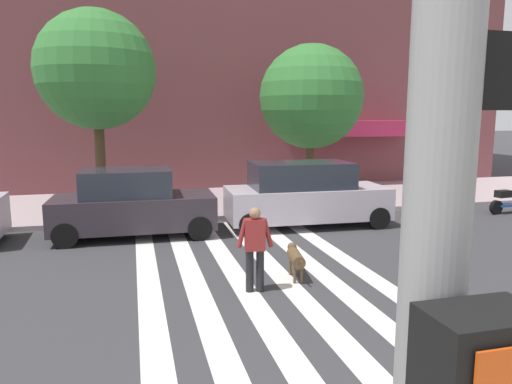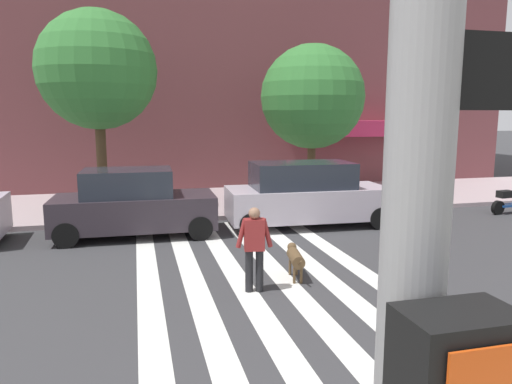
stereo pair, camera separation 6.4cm
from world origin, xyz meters
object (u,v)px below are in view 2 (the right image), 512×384
parked_car_behind_first (133,204)px  pedestrian_dog_walker (254,245)px  parked_car_third_in_line (306,195)px  traffic_light_pole (441,37)px  street_tree_nearest (97,71)px  parked_scooter (511,200)px  dog_on_leash (295,257)px  street_tree_middle (312,97)px

parked_car_behind_first → pedestrian_dog_walker: 5.42m
parked_car_behind_first → parked_car_third_in_line: 5.08m
traffic_light_pole → street_tree_nearest: street_tree_nearest is taller
parked_scooter → street_tree_nearest: bearing=167.5°
traffic_light_pole → street_tree_nearest: size_ratio=0.89×
parked_scooter → dog_on_leash: (-9.33, -4.43, -0.03)m
parked_scooter → street_tree_middle: 7.74m
street_tree_middle → parked_car_behind_first: bearing=-153.3°
parked_car_behind_first → street_tree_nearest: bearing=107.8°
traffic_light_pole → street_tree_nearest: 15.51m
parked_scooter → dog_on_leash: parked_scooter is taller
dog_on_leash → parked_car_behind_first: bearing=126.1°
traffic_light_pole → parked_car_third_in_line: traffic_light_pole is taller
parked_car_third_in_line → parked_scooter: size_ratio=3.02×
street_tree_middle → pedestrian_dog_walker: street_tree_middle is taller
street_tree_middle → dog_on_leash: street_tree_middle is taller
parked_car_third_in_line → street_tree_nearest: (-6.05, 3.02, 3.79)m
parked_car_third_in_line → dog_on_leash: parked_car_third_in_line is taller
traffic_light_pole → parked_car_behind_first: 12.63m
parked_scooter → street_tree_middle: (-6.08, 3.24, 3.52)m
traffic_light_pole → street_tree_middle: traffic_light_pole is taller
street_tree_nearest → dog_on_leash: bearing=-60.6°
parked_car_third_in_line → parked_scooter: parked_car_third_in_line is taller
parked_scooter → pedestrian_dog_walker: bearing=-154.4°
street_tree_nearest → traffic_light_pole: bearing=-83.3°
parked_car_behind_first → dog_on_leash: 5.49m
parked_car_behind_first → street_tree_middle: 7.88m
street_tree_middle → pedestrian_dog_walker: 9.73m
parked_car_third_in_line → dog_on_leash: size_ratio=4.28×
parked_car_behind_first → street_tree_nearest: size_ratio=0.68×
parked_car_third_in_line → street_tree_middle: (1.40, 3.25, 3.04)m
parked_car_third_in_line → street_tree_nearest: size_ratio=0.76×
parked_car_behind_first → parked_car_third_in_line: size_ratio=0.90×
street_tree_nearest → pedestrian_dog_walker: street_tree_nearest is taller
street_tree_nearest → street_tree_middle: size_ratio=1.13×
pedestrian_dog_walker → dog_on_leash: (1.00, 0.52, -0.48)m
parked_car_third_in_line → pedestrian_dog_walker: 5.71m
street_tree_middle → pedestrian_dog_walker: size_ratio=3.51×
parked_car_behind_first → parked_scooter: size_ratio=2.71×
parked_car_third_in_line → street_tree_middle: bearing=66.8°
traffic_light_pole → dog_on_leash: size_ratio=5.04×
street_tree_middle → dog_on_leash: 9.06m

